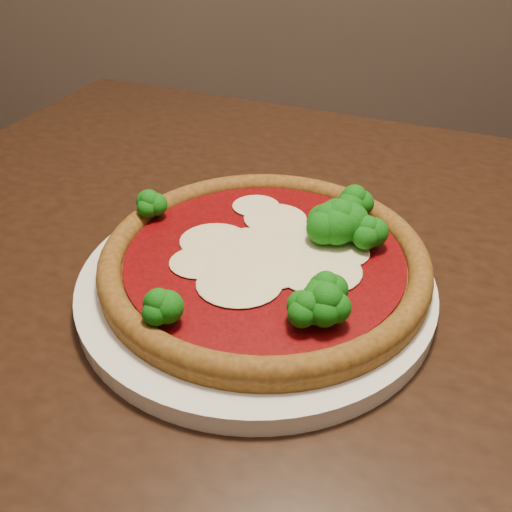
{
  "coord_description": "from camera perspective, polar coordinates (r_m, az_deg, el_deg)",
  "views": [
    {
      "loc": [
        -0.27,
        -0.48,
        1.08
      ],
      "look_at": [
        -0.28,
        -0.07,
        0.79
      ],
      "focal_mm": 40.0,
      "sensor_mm": 36.0,
      "label": 1
    }
  ],
  "objects": [
    {
      "name": "plate",
      "position": [
        0.52,
        0.0,
        -2.76
      ],
      "size": [
        0.32,
        0.32,
        0.02
      ],
      "primitive_type": "cylinder",
      "color": "white",
      "rests_on": "dining_table"
    },
    {
      "name": "pizza",
      "position": [
        0.52,
        1.51,
        -0.04
      ],
      "size": [
        0.3,
        0.3,
        0.06
      ],
      "rotation": [
        0.0,
        0.0,
        0.09
      ],
      "color": "brown",
      "rests_on": "plate"
    },
    {
      "name": "dining_table",
      "position": [
        0.62,
        6.51,
        -9.44
      ],
      "size": [
        1.29,
        1.13,
        0.75
      ],
      "rotation": [
        0.0,
        0.0,
        -0.36
      ],
      "color": "black",
      "rests_on": "floor"
    }
  ]
}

